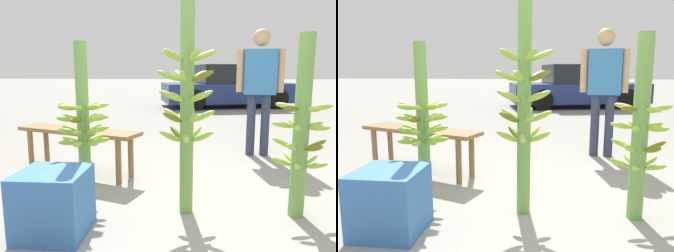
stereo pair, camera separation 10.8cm
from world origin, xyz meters
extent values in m
plane|color=gray|center=(0.00, 0.00, 0.00)|extent=(80.00, 80.00, 0.00)
cylinder|color=#6B9E47|center=(-0.90, 0.35, 0.69)|extent=(0.11, 0.11, 1.38)
ellipsoid|color=#93BC3D|center=(-0.97, 0.46, 0.83)|extent=(0.14, 0.18, 0.07)
ellipsoid|color=#93BC3D|center=(-1.03, 0.36, 0.83)|extent=(0.18, 0.07, 0.07)
ellipsoid|color=#93BC3D|center=(-0.99, 0.25, 0.83)|extent=(0.16, 0.16, 0.07)
ellipsoid|color=#93BC3D|center=(-0.88, 0.22, 0.83)|extent=(0.07, 0.18, 0.07)
ellipsoid|color=#93BC3D|center=(-0.78, 0.28, 0.83)|extent=(0.18, 0.14, 0.07)
ellipsoid|color=#93BC3D|center=(-0.77, 0.39, 0.83)|extent=(0.19, 0.10, 0.07)
ellipsoid|color=#93BC3D|center=(-0.86, 0.48, 0.83)|extent=(0.10, 0.19, 0.07)
ellipsoid|color=#93BC3D|center=(-0.82, 0.46, 0.73)|extent=(0.14, 0.18, 0.07)
ellipsoid|color=#93BC3D|center=(-0.94, 0.48, 0.73)|extent=(0.10, 0.19, 0.07)
ellipsoid|color=#93BC3D|center=(-1.03, 0.40, 0.73)|extent=(0.19, 0.11, 0.07)
ellipsoid|color=#93BC3D|center=(-1.02, 0.28, 0.73)|extent=(0.18, 0.13, 0.07)
ellipsoid|color=#656718|center=(-0.92, 0.22, 0.73)|extent=(0.07, 0.19, 0.07)
ellipsoid|color=#93BC3D|center=(-0.81, 0.25, 0.73)|extent=(0.16, 0.16, 0.07)
ellipsoid|color=#93BC3D|center=(-0.76, 0.36, 0.73)|extent=(0.18, 0.06, 0.07)
ellipsoid|color=#93BC3D|center=(-0.90, 0.22, 0.63)|extent=(0.05, 0.18, 0.09)
ellipsoid|color=#93BC3D|center=(-0.80, 0.26, 0.63)|extent=(0.17, 0.15, 0.09)
ellipsoid|color=#93BC3D|center=(-0.77, 0.37, 0.63)|extent=(0.19, 0.08, 0.09)
ellipsoid|color=#93BC3D|center=(-0.84, 0.47, 0.63)|extent=(0.13, 0.18, 0.09)
ellipsoid|color=#93BC3D|center=(-0.95, 0.47, 0.63)|extent=(0.11, 0.19, 0.09)
ellipsoid|color=#93BC3D|center=(-1.03, 0.38, 0.63)|extent=(0.19, 0.09, 0.09)
ellipsoid|color=#93BC3D|center=(-1.01, 0.27, 0.63)|extent=(0.17, 0.15, 0.09)
ellipsoid|color=#93BC3D|center=(-0.77, 0.37, 0.53)|extent=(0.19, 0.08, 0.07)
ellipsoid|color=#93BC3D|center=(-0.84, 0.47, 0.53)|extent=(0.13, 0.18, 0.07)
ellipsoid|color=#93BC3D|center=(-0.95, 0.47, 0.53)|extent=(0.11, 0.18, 0.07)
ellipsoid|color=#93BC3D|center=(-1.03, 0.39, 0.53)|extent=(0.19, 0.09, 0.07)
ellipsoid|color=#93BC3D|center=(-1.01, 0.27, 0.53)|extent=(0.17, 0.14, 0.07)
ellipsoid|color=#93BC3D|center=(-0.91, 0.21, 0.53)|extent=(0.05, 0.18, 0.07)
ellipsoid|color=#93BC3D|center=(-0.80, 0.26, 0.53)|extent=(0.17, 0.15, 0.07)
cylinder|color=#6B9E47|center=(0.00, 0.14, 0.87)|extent=(0.11, 0.11, 1.74)
ellipsoid|color=#93BC3D|center=(0.02, 0.27, 1.25)|extent=(0.08, 0.20, 0.11)
ellipsoid|color=#93BC3D|center=(-0.12, 0.20, 1.25)|extent=(0.19, 0.13, 0.11)
ellipsoid|color=#93BC3D|center=(-0.10, 0.05, 1.25)|extent=(0.17, 0.16, 0.11)
ellipsoid|color=#93BC3D|center=(0.05, 0.02, 1.25)|extent=(0.12, 0.19, 0.11)
ellipsoid|color=#93BC3D|center=(0.13, 0.16, 1.25)|extent=(0.20, 0.07, 0.11)
ellipsoid|color=#93BC3D|center=(-0.03, 0.00, 1.10)|extent=(0.08, 0.20, 0.11)
ellipsoid|color=#656718|center=(0.12, 0.08, 1.10)|extent=(0.19, 0.13, 0.11)
ellipsoid|color=#93BC3D|center=(0.09, 0.23, 1.10)|extent=(0.17, 0.17, 0.11)
ellipsoid|color=#93BC3D|center=(-0.06, 0.26, 1.10)|extent=(0.13, 0.19, 0.11)
ellipsoid|color=#93BC3D|center=(-0.14, 0.12, 1.10)|extent=(0.20, 0.07, 0.11)
ellipsoid|color=#93BC3D|center=(-0.01, 0.27, 0.94)|extent=(0.06, 0.19, 0.11)
ellipsoid|color=#93BC3D|center=(-0.14, 0.17, 0.94)|extent=(0.20, 0.09, 0.11)
ellipsoid|color=#93BC3D|center=(-0.08, 0.02, 0.94)|extent=(0.14, 0.19, 0.11)
ellipsoid|color=#93BC3D|center=(0.08, 0.03, 0.94)|extent=(0.16, 0.18, 0.11)
ellipsoid|color=#93BC3D|center=(0.12, 0.19, 0.94)|extent=(0.19, 0.11, 0.11)
ellipsoid|color=#93BC3D|center=(-0.12, 0.21, 0.79)|extent=(0.18, 0.14, 0.12)
ellipsoid|color=#656718|center=(-0.11, 0.05, 0.79)|extent=(0.17, 0.16, 0.12)
ellipsoid|color=#93BC3D|center=(0.05, 0.01, 0.79)|extent=(0.11, 0.19, 0.12)
ellipsoid|color=#93BC3D|center=(0.13, 0.15, 0.79)|extent=(0.19, 0.06, 0.12)
ellipsoid|color=#93BC3D|center=(0.03, 0.27, 0.79)|extent=(0.09, 0.19, 0.12)
ellipsoid|color=#93BC3D|center=(0.12, 0.10, 0.63)|extent=(0.19, 0.09, 0.13)
ellipsoid|color=#93BC3D|center=(0.07, 0.25, 0.63)|extent=(0.14, 0.18, 0.13)
ellipsoid|color=#656718|center=(-0.09, 0.24, 0.63)|extent=(0.15, 0.18, 0.13)
ellipsoid|color=#93BC3D|center=(-0.13, 0.09, 0.63)|extent=(0.19, 0.11, 0.13)
ellipsoid|color=#93BC3D|center=(0.00, 0.01, 0.63)|extent=(0.05, 0.19, 0.13)
cylinder|color=#6B9E47|center=(0.87, 0.13, 0.70)|extent=(0.12, 0.12, 1.41)
ellipsoid|color=#656718|center=(0.76, 0.06, 0.86)|extent=(0.16, 0.13, 0.06)
ellipsoid|color=#93BC3D|center=(0.91, 0.00, 0.86)|extent=(0.09, 0.17, 0.06)
ellipsoid|color=#93BC3D|center=(1.01, 0.13, 0.86)|extent=(0.17, 0.05, 0.06)
ellipsoid|color=#93BC3D|center=(0.92, 0.26, 0.86)|extent=(0.10, 0.17, 0.06)
ellipsoid|color=#93BC3D|center=(0.76, 0.22, 0.86)|extent=(0.16, 0.14, 0.06)
ellipsoid|color=#93BC3D|center=(0.99, 0.20, 0.72)|extent=(0.17, 0.11, 0.06)
ellipsoid|color=#93BC3D|center=(0.85, 0.27, 0.72)|extent=(0.07, 0.17, 0.06)
ellipsoid|color=#93BC3D|center=(0.74, 0.16, 0.72)|extent=(0.17, 0.07, 0.06)
ellipsoid|color=#93BC3D|center=(0.81, 0.01, 0.72)|extent=(0.11, 0.17, 0.06)
ellipsoid|color=#93BC3D|center=(0.97, 0.04, 0.72)|extent=(0.15, 0.15, 0.06)
ellipsoid|color=#93BC3D|center=(0.78, 0.04, 0.58)|extent=(0.15, 0.15, 0.09)
ellipsoid|color=#656718|center=(0.93, 0.02, 0.58)|extent=(0.12, 0.17, 0.09)
ellipsoid|color=#656718|center=(1.00, 0.16, 0.58)|extent=(0.17, 0.07, 0.09)
ellipsoid|color=#93BC3D|center=(0.89, 0.27, 0.58)|extent=(0.06, 0.17, 0.09)
ellipsoid|color=#93BC3D|center=(0.75, 0.19, 0.58)|extent=(0.17, 0.11, 0.09)
ellipsoid|color=#93BC3D|center=(0.84, 0.26, 0.44)|extent=(0.08, 0.17, 0.09)
ellipsoid|color=#93BC3D|center=(0.74, 0.14, 0.44)|extent=(0.17, 0.05, 0.09)
ellipsoid|color=#93BC3D|center=(0.82, 0.01, 0.44)|extent=(0.10, 0.17, 0.09)
ellipsoid|color=#93BC3D|center=(0.97, 0.05, 0.44)|extent=(0.16, 0.14, 0.09)
ellipsoid|color=#93BC3D|center=(0.98, 0.21, 0.44)|extent=(0.16, 0.13, 0.09)
cylinder|color=#2D334C|center=(0.83, 2.03, 0.41)|extent=(0.13, 0.13, 0.82)
cylinder|color=#2D334C|center=(1.01, 2.01, 0.41)|extent=(0.13, 0.13, 0.82)
cube|color=#3372B2|center=(0.92, 2.02, 1.11)|extent=(0.42, 0.23, 0.58)
cylinder|color=tan|center=(0.66, 2.05, 1.13)|extent=(0.11, 0.11, 0.55)
cylinder|color=tan|center=(1.17, 1.99, 1.13)|extent=(0.11, 0.11, 0.55)
sphere|color=tan|center=(0.92, 2.02, 1.55)|extent=(0.22, 0.22, 0.22)
cube|color=olive|center=(-1.21, 1.06, 0.48)|extent=(1.47, 0.81, 0.04)
cylinder|color=olive|center=(-1.72, 1.37, 0.23)|extent=(0.06, 0.06, 0.46)
cylinder|color=olive|center=(-0.61, 0.97, 0.23)|extent=(0.06, 0.06, 0.46)
cylinder|color=olive|center=(-1.81, 1.15, 0.23)|extent=(0.06, 0.06, 0.46)
cylinder|color=olive|center=(-0.69, 0.74, 0.23)|extent=(0.06, 0.06, 0.46)
cube|color=navy|center=(1.15, 8.04, 0.45)|extent=(4.33, 2.60, 0.57)
cube|color=black|center=(1.31, 8.08, 1.02)|extent=(2.52, 2.07, 0.57)
cylinder|color=black|center=(0.10, 6.99, 0.30)|extent=(0.63, 0.33, 0.60)
cylinder|color=black|center=(-0.25, 8.55, 0.30)|extent=(0.63, 0.33, 0.60)
cylinder|color=black|center=(2.55, 7.53, 0.30)|extent=(0.63, 0.33, 0.60)
cylinder|color=black|center=(2.20, 9.10, 0.30)|extent=(0.63, 0.33, 0.60)
cube|color=#386BB2|center=(-0.91, -0.29, 0.23)|extent=(0.46, 0.46, 0.46)
camera|label=1|loc=(0.05, -2.38, 1.14)|focal=35.00mm
camera|label=2|loc=(0.16, -2.37, 1.14)|focal=35.00mm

